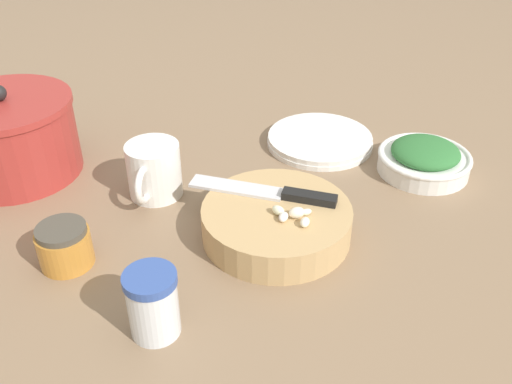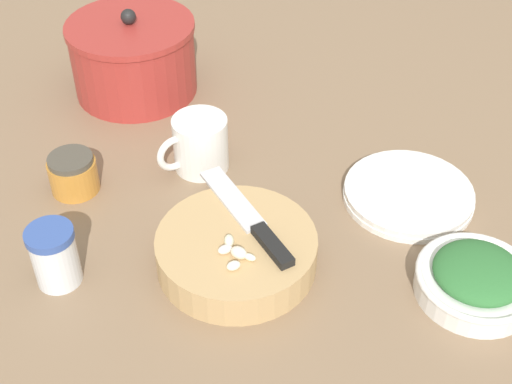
{
  "view_description": "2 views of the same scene",
  "coord_description": "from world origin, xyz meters",
  "px_view_note": "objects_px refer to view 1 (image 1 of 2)",
  "views": [
    {
      "loc": [
        -0.34,
        -0.7,
        0.56
      ],
      "look_at": [
        0.0,
        -0.02,
        0.04
      ],
      "focal_mm": 40.0,
      "sensor_mm": 36.0,
      "label": 1
    },
    {
      "loc": [
        0.25,
        -0.76,
        0.76
      ],
      "look_at": [
        0.01,
        -0.01,
        0.08
      ],
      "focal_mm": 50.0,
      "sensor_mm": 36.0,
      "label": 2
    }
  ],
  "objects_px": {
    "chef_knife": "(271,192)",
    "garlic_cloves": "(293,214)",
    "herb_bowl": "(424,158)",
    "honey_jar": "(64,246)",
    "stock_pot": "(10,137)",
    "coffee_mug": "(154,171)",
    "spice_jar": "(153,303)",
    "plate_stack": "(320,140)",
    "cutting_board": "(276,222)"
  },
  "relations": [
    {
      "from": "cutting_board",
      "to": "honey_jar",
      "type": "bearing_deg",
      "value": 165.54
    },
    {
      "from": "cutting_board",
      "to": "honey_jar",
      "type": "relative_size",
      "value": 2.96
    },
    {
      "from": "garlic_cloves",
      "to": "coffee_mug",
      "type": "bearing_deg",
      "value": 122.0
    },
    {
      "from": "herb_bowl",
      "to": "stock_pot",
      "type": "relative_size",
      "value": 0.71
    },
    {
      "from": "coffee_mug",
      "to": "garlic_cloves",
      "type": "bearing_deg",
      "value": -58.0
    },
    {
      "from": "cutting_board",
      "to": "herb_bowl",
      "type": "bearing_deg",
      "value": 8.56
    },
    {
      "from": "chef_knife",
      "to": "garlic_cloves",
      "type": "bearing_deg",
      "value": -137.35
    },
    {
      "from": "herb_bowl",
      "to": "honey_jar",
      "type": "height_order",
      "value": "honey_jar"
    },
    {
      "from": "chef_knife",
      "to": "herb_bowl",
      "type": "relative_size",
      "value": 1.14
    },
    {
      "from": "chef_knife",
      "to": "herb_bowl",
      "type": "distance_m",
      "value": 0.32
    },
    {
      "from": "chef_knife",
      "to": "stock_pot",
      "type": "relative_size",
      "value": 0.81
    },
    {
      "from": "cutting_board",
      "to": "plate_stack",
      "type": "relative_size",
      "value": 1.11
    },
    {
      "from": "coffee_mug",
      "to": "chef_knife",
      "type": "bearing_deg",
      "value": -47.98
    },
    {
      "from": "chef_knife",
      "to": "coffee_mug",
      "type": "bearing_deg",
      "value": 84.63
    },
    {
      "from": "coffee_mug",
      "to": "honey_jar",
      "type": "bearing_deg",
      "value": -146.11
    },
    {
      "from": "chef_knife",
      "to": "spice_jar",
      "type": "xyz_separation_m",
      "value": [
        -0.24,
        -0.14,
        -0.01
      ]
    },
    {
      "from": "chef_knife",
      "to": "honey_jar",
      "type": "xyz_separation_m",
      "value": [
        -0.32,
        0.04,
        -0.02
      ]
    },
    {
      "from": "herb_bowl",
      "to": "plate_stack",
      "type": "xyz_separation_m",
      "value": [
        -0.12,
        0.17,
        -0.02
      ]
    },
    {
      "from": "chef_knife",
      "to": "garlic_cloves",
      "type": "xyz_separation_m",
      "value": [
        0.0,
        -0.07,
        0.0
      ]
    },
    {
      "from": "honey_jar",
      "to": "stock_pot",
      "type": "relative_size",
      "value": 0.33
    },
    {
      "from": "spice_jar",
      "to": "stock_pot",
      "type": "bearing_deg",
      "value": 102.4
    },
    {
      "from": "spice_jar",
      "to": "honey_jar",
      "type": "height_order",
      "value": "spice_jar"
    },
    {
      "from": "garlic_cloves",
      "to": "herb_bowl",
      "type": "distance_m",
      "value": 0.33
    },
    {
      "from": "garlic_cloves",
      "to": "spice_jar",
      "type": "height_order",
      "value": "spice_jar"
    },
    {
      "from": "honey_jar",
      "to": "stock_pot",
      "type": "bearing_deg",
      "value": 95.9
    },
    {
      "from": "garlic_cloves",
      "to": "spice_jar",
      "type": "distance_m",
      "value": 0.25
    },
    {
      "from": "stock_pot",
      "to": "coffee_mug",
      "type": "bearing_deg",
      "value": -42.3
    },
    {
      "from": "herb_bowl",
      "to": "plate_stack",
      "type": "height_order",
      "value": "herb_bowl"
    },
    {
      "from": "chef_knife",
      "to": "honey_jar",
      "type": "height_order",
      "value": "same"
    },
    {
      "from": "herb_bowl",
      "to": "plate_stack",
      "type": "relative_size",
      "value": 0.81
    },
    {
      "from": "chef_knife",
      "to": "herb_bowl",
      "type": "bearing_deg",
      "value": -45.06
    },
    {
      "from": "coffee_mug",
      "to": "honey_jar",
      "type": "distance_m",
      "value": 0.21
    },
    {
      "from": "cutting_board",
      "to": "coffee_mug",
      "type": "xyz_separation_m",
      "value": [
        -0.13,
        0.2,
        0.02
      ]
    },
    {
      "from": "garlic_cloves",
      "to": "honey_jar",
      "type": "xyz_separation_m",
      "value": [
        -0.32,
        0.11,
        -0.03
      ]
    },
    {
      "from": "cutting_board",
      "to": "plate_stack",
      "type": "distance_m",
      "value": 0.31
    },
    {
      "from": "coffee_mug",
      "to": "plate_stack",
      "type": "height_order",
      "value": "coffee_mug"
    },
    {
      "from": "cutting_board",
      "to": "plate_stack",
      "type": "xyz_separation_m",
      "value": [
        0.22,
        0.22,
        -0.02
      ]
    },
    {
      "from": "herb_bowl",
      "to": "spice_jar",
      "type": "bearing_deg",
      "value": -164.54
    },
    {
      "from": "plate_stack",
      "to": "honey_jar",
      "type": "height_order",
      "value": "honey_jar"
    },
    {
      "from": "garlic_cloves",
      "to": "plate_stack",
      "type": "relative_size",
      "value": 0.31
    },
    {
      "from": "herb_bowl",
      "to": "coffee_mug",
      "type": "relative_size",
      "value": 1.47
    },
    {
      "from": "garlic_cloves",
      "to": "spice_jar",
      "type": "relative_size",
      "value": 0.7
    },
    {
      "from": "herb_bowl",
      "to": "coffee_mug",
      "type": "distance_m",
      "value": 0.49
    },
    {
      "from": "spice_jar",
      "to": "coffee_mug",
      "type": "xyz_separation_m",
      "value": [
        0.1,
        0.3,
        -0.0
      ]
    },
    {
      "from": "spice_jar",
      "to": "coffee_mug",
      "type": "distance_m",
      "value": 0.32
    },
    {
      "from": "spice_jar",
      "to": "herb_bowl",
      "type": "bearing_deg",
      "value": 15.46
    },
    {
      "from": "chef_knife",
      "to": "stock_pot",
      "type": "distance_m",
      "value": 0.49
    },
    {
      "from": "garlic_cloves",
      "to": "coffee_mug",
      "type": "distance_m",
      "value": 0.27
    },
    {
      "from": "coffee_mug",
      "to": "stock_pot",
      "type": "xyz_separation_m",
      "value": [
        -0.2,
        0.19,
        0.02
      ]
    },
    {
      "from": "cutting_board",
      "to": "stock_pot",
      "type": "distance_m",
      "value": 0.51
    }
  ]
}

